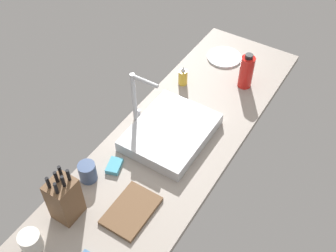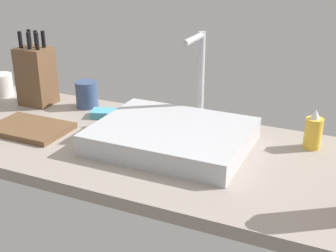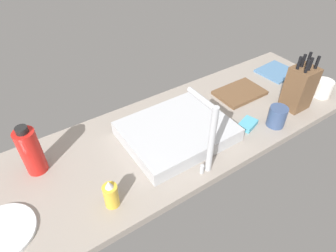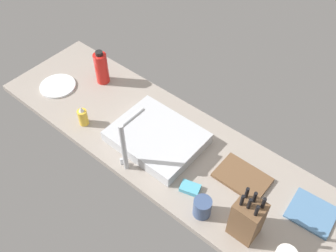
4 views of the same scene
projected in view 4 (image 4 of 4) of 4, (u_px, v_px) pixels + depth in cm
name	position (u px, v px, depth cm)	size (l,w,h in cm)	color
countertop_slab	(160.00, 140.00, 192.80)	(195.13, 59.07, 3.50)	gray
sink_basin	(157.00, 137.00, 187.58)	(44.65, 35.48, 6.22)	#B7BABF
faucet	(126.00, 142.00, 166.37)	(5.50, 15.50, 30.21)	#B7BABF
knife_block	(247.00, 219.00, 148.67)	(11.48, 10.29, 27.11)	brown
cutting_board	(242.00, 177.00, 173.88)	(24.59, 16.95, 1.80)	brown
soap_bottle	(83.00, 117.00, 194.45)	(5.16, 5.16, 12.02)	gold
water_bottle	(101.00, 68.00, 213.78)	(7.74, 7.74, 21.42)	red
dinner_plate	(58.00, 86.00, 217.24)	(20.91, 20.91, 1.20)	white
dish_towel	(312.00, 213.00, 161.91)	(19.40, 17.68, 1.20)	teal
ceramic_cup	(202.00, 207.00, 158.99)	(8.05, 8.05, 9.58)	#384C75
dish_sponge	(190.00, 188.00, 169.63)	(9.00, 6.00, 2.40)	#4CA3BC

